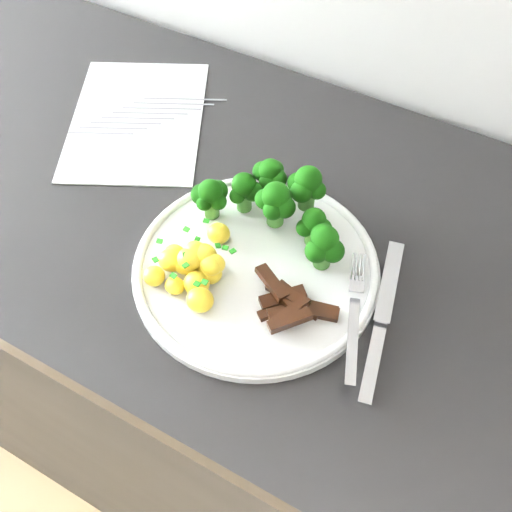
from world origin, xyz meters
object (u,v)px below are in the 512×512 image
counter (248,372)px  recipe_paper (137,119)px  potatoes (194,265)px  fork (354,320)px  plate (256,267)px  broccoli (279,202)px  knife (378,337)px  beef_strips (292,304)px

counter → recipe_paper: bearing=159.4°
potatoes → fork: size_ratio=0.73×
recipe_paper → plate: 0.32m
broccoli → recipe_paper: bearing=163.3°
recipe_paper → potatoes: (0.23, -0.20, 0.03)m
recipe_paper → knife: (0.45, -0.17, 0.01)m
recipe_paper → broccoli: broccoli is taller
fork → recipe_paper: bearing=157.9°
plate → knife: (0.16, -0.02, 0.00)m
broccoli → knife: bearing=-27.2°
fork → plate: bearing=172.7°
fork → broccoli: bearing=148.3°
plate → broccoli: broccoli is taller
potatoes → broccoli: bearing=66.5°
recipe_paper → plate: plate is taller
potatoes → knife: 0.22m
counter → beef_strips: (0.12, -0.10, 0.46)m
plate → broccoli: bearing=95.7°
recipe_paper → knife: size_ratio=1.53×
fork → knife: 0.03m
recipe_paper → broccoli: (0.28, -0.08, 0.05)m
plate → counter: bearing=129.8°
recipe_paper → knife: 0.48m
counter → potatoes: potatoes is taller
plate → fork: size_ratio=1.78×
beef_strips → fork: bearing=12.9°
plate → beef_strips: (0.06, -0.03, 0.01)m
counter → recipe_paper: recipe_paper is taller
fork → potatoes: bearing=-171.7°
beef_strips → broccoli: bearing=125.0°
counter → beef_strips: size_ratio=21.39×
fork → knife: bearing=-1.2°
fork → beef_strips: bearing=-167.1°
plate → knife: bearing=-6.2°
beef_strips → plate: bearing=153.1°
recipe_paper → potatoes: potatoes is taller
recipe_paper → broccoli: bearing=-16.7°
recipe_paper → potatoes: bearing=-40.7°
beef_strips → fork: (0.07, 0.02, -0.00)m
plate → broccoli: size_ratio=1.44×
plate → potatoes: potatoes is taller
broccoli → potatoes: (-0.05, -0.11, -0.02)m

